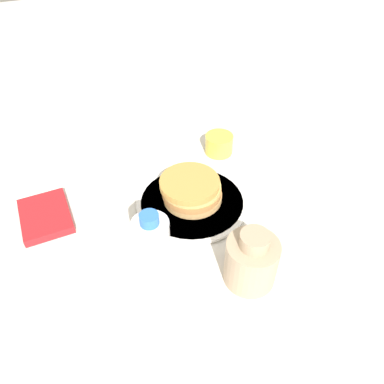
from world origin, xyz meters
name	(u,v)px	position (x,y,z in m)	size (l,w,h in m)	color
ground_plane	(191,209)	(0.00, 0.00, 0.00)	(4.00, 4.00, 0.00)	silver
plate	(192,202)	(-0.02, 0.01, 0.01)	(0.27, 0.27, 0.01)	white
pancake_stack	(191,190)	(-0.02, 0.01, 0.04)	(0.15, 0.15, 0.06)	tan
juice_glass	(219,144)	(-0.19, 0.16, 0.03)	(0.08, 0.08, 0.06)	yellow
cream_jug	(251,260)	(0.23, 0.03, 0.06)	(0.10, 0.10, 0.13)	tan
water_bottle_near	(155,267)	(0.22, -0.16, 0.12)	(0.06, 0.06, 0.25)	white
napkin	(45,216)	(-0.10, -0.33, 0.01)	(0.15, 0.12, 0.02)	red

